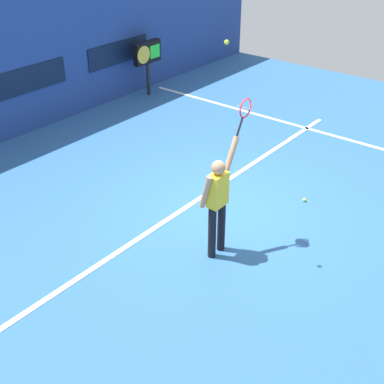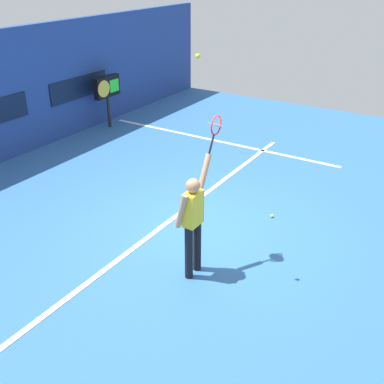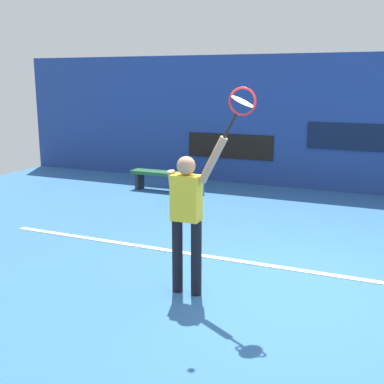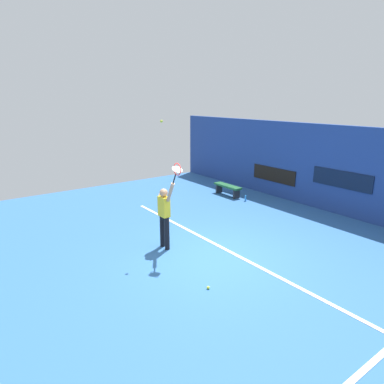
{
  "view_description": "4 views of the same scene",
  "coord_description": "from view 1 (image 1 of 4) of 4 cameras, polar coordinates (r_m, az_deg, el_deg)",
  "views": [
    {
      "loc": [
        -6.95,
        -4.71,
        5.23
      ],
      "look_at": [
        -1.23,
        -0.15,
        0.95
      ],
      "focal_mm": 49.12,
      "sensor_mm": 36.0,
      "label": 1
    },
    {
      "loc": [
        -6.51,
        -3.94,
        4.59
      ],
      "look_at": [
        -1.11,
        -0.57,
        1.39
      ],
      "focal_mm": 43.67,
      "sensor_mm": 36.0,
      "label": 2
    },
    {
      "loc": [
        1.1,
        -5.85,
        2.57
      ],
      "look_at": [
        -1.32,
        -0.35,
        1.19
      ],
      "focal_mm": 46.62,
      "sensor_mm": 36.0,
      "label": 3
    },
    {
      "loc": [
        6.14,
        -5.15,
        3.97
      ],
      "look_at": [
        -1.0,
        0.08,
        1.53
      ],
      "focal_mm": 31.55,
      "sensor_mm": 36.0,
      "label": 4
    }
  ],
  "objects": [
    {
      "name": "tennis_ball",
      "position": [
        7.22,
        3.78,
        15.92
      ],
      "size": [
        0.07,
        0.07,
        0.07
      ],
      "primitive_type": "sphere",
      "color": "#CCE033"
    },
    {
      "name": "court_sideline",
      "position": [
        14.09,
        7.25,
        8.3
      ],
      "size": [
        0.1,
        7.0,
        0.01
      ],
      "primitive_type": "cube",
      "color": "white",
      "rests_on": "ground_plane"
    },
    {
      "name": "ground_plane",
      "position": [
        9.89,
        3.77,
        -1.69
      ],
      "size": [
        18.0,
        18.0,
        0.0
      ],
      "primitive_type": "plane",
      "color": "#2D609E"
    },
    {
      "name": "court_baseline",
      "position": [
        10.18,
        1.06,
        -0.57
      ],
      "size": [
        10.0,
        0.1,
        0.01
      ],
      "primitive_type": "cube",
      "color": "white",
      "rests_on": "ground_plane"
    },
    {
      "name": "sponsor_banner_center",
      "position": [
        13.2,
        -17.45,
        11.53
      ],
      "size": [
        2.2,
        0.03,
        0.6
      ],
      "primitive_type": "cube",
      "color": "#0C1933"
    },
    {
      "name": "tennis_racket",
      "position": [
        8.07,
        5.75,
        8.82
      ],
      "size": [
        0.43,
        0.27,
        0.62
      ],
      "color": "black"
    },
    {
      "name": "back_wall",
      "position": [
        13.21,
        -17.95,
        12.76
      ],
      "size": [
        18.0,
        0.2,
        3.12
      ],
      "primitive_type": "cube",
      "color": "navy",
      "rests_on": "ground_plane"
    },
    {
      "name": "tennis_player",
      "position": [
        8.16,
        2.78,
        -0.85
      ],
      "size": [
        0.75,
        0.31,
        1.95
      ],
      "color": "black",
      "rests_on": "ground_plane"
    },
    {
      "name": "scoreboard_clock",
      "position": [
        15.16,
        -4.88,
        14.66
      ],
      "size": [
        0.96,
        0.2,
        1.52
      ],
      "color": "black",
      "rests_on": "ground_plane"
    },
    {
      "name": "spare_ball",
      "position": [
        10.27,
        12.11,
        -0.84
      ],
      "size": [
        0.07,
        0.07,
        0.07
      ],
      "primitive_type": "sphere",
      "color": "#CCE033",
      "rests_on": "ground_plane"
    },
    {
      "name": "sponsor_banner_starboard",
      "position": [
        14.99,
        -7.95,
        14.76
      ],
      "size": [
        2.2,
        0.03,
        0.6
      ],
      "primitive_type": "cube",
      "color": "#0C1933"
    }
  ]
}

